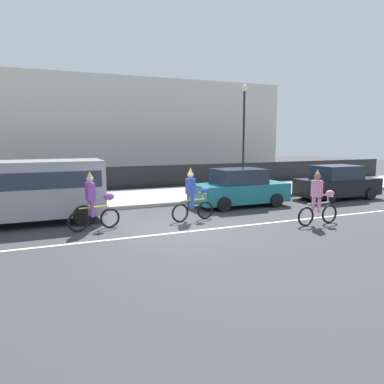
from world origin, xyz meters
The scene contains 13 objects.
ground_plane centered at (0.00, 0.00, 0.00)m, with size 80.00×80.00×0.00m, color #38383A.
road_centre_line centered at (0.00, -0.50, 0.00)m, with size 36.00×0.14×0.01m, color beige.
sidewalk_curb centered at (0.00, 6.50, 0.07)m, with size 60.00×5.00×0.15m, color #9E9B93.
fence_line centered at (0.00, 9.40, 0.70)m, with size 40.00×0.08×1.40m, color black.
building_backdrop centered at (0.05, 18.00, 3.55)m, with size 28.00×8.00×7.10m, color beige.
parade_cyclist_purple centered at (-2.42, 0.90, 0.84)m, with size 1.71×0.52×1.92m.
parade_cyclist_cobalt centered at (1.06, 0.91, 0.84)m, with size 1.71×0.51×1.92m.
parade_cyclist_pink centered at (4.72, -1.39, 0.84)m, with size 1.72×0.50×1.92m.
parked_van_grey centered at (-4.29, 2.70, 1.28)m, with size 5.00×2.22×2.18m.
parked_car_teal centered at (4.11, 2.79, 0.78)m, with size 4.10×1.92×1.64m.
parked_car_black centered at (9.48, 2.62, 0.78)m, with size 4.10×1.92×1.64m.
street_lamp_post centered at (7.37, 7.97, 3.99)m, with size 0.36×0.36×5.86m.
pedestrian_onlooker centered at (-1.26, 6.55, 1.01)m, with size 0.32×0.20×1.62m.
Camera 1 is at (-4.23, -11.19, 2.93)m, focal length 35.00 mm.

